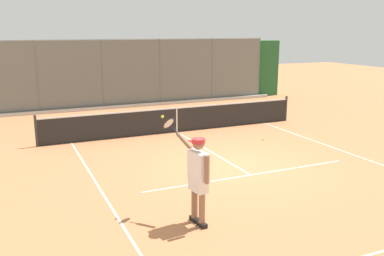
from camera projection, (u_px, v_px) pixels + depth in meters
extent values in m
plane|color=#C67A4C|center=(235.00, 166.00, 12.08)|extent=(60.00, 60.00, 0.00)
cube|color=white|center=(382.00, 251.00, 7.41)|extent=(7.88, 0.05, 0.01)
cube|color=white|center=(251.00, 175.00, 11.30)|extent=(6.15, 0.05, 0.01)
cube|color=white|center=(349.00, 153.00, 13.29)|extent=(0.05, 9.73, 0.01)
cube|color=white|center=(101.00, 191.00, 10.18)|extent=(0.05, 9.73, 0.01)
cube|color=white|center=(207.00, 150.00, 13.69)|extent=(0.05, 5.35, 0.01)
cylinder|color=slate|center=(259.00, 68.00, 23.96)|extent=(0.07, 0.07, 3.37)
cylinder|color=slate|center=(212.00, 70.00, 22.77)|extent=(0.07, 0.07, 3.37)
cylinder|color=slate|center=(160.00, 72.00, 21.59)|extent=(0.07, 0.07, 3.37)
cylinder|color=slate|center=(102.00, 75.00, 20.41)|extent=(0.07, 0.07, 3.37)
cylinder|color=slate|center=(37.00, 77.00, 19.23)|extent=(0.07, 0.07, 3.37)
cylinder|color=slate|center=(131.00, 40.00, 20.62)|extent=(14.97, 0.05, 0.05)
cube|color=slate|center=(132.00, 73.00, 21.00)|extent=(14.97, 0.02, 3.37)
cube|color=#235B2D|center=(129.00, 74.00, 21.60)|extent=(17.97, 0.90, 3.21)
cube|color=#ADADA8|center=(134.00, 106.00, 21.21)|extent=(15.97, 0.18, 0.15)
cylinder|color=#2D2D2D|center=(286.00, 108.00, 17.94)|extent=(0.09, 0.09, 1.07)
cylinder|color=#2D2D2D|center=(36.00, 131.00, 13.95)|extent=(0.09, 0.09, 1.07)
cube|color=black|center=(177.00, 120.00, 15.96)|extent=(10.02, 0.02, 0.91)
cube|color=white|center=(177.00, 108.00, 15.85)|extent=(10.02, 0.04, 0.05)
cube|color=white|center=(177.00, 120.00, 15.96)|extent=(0.05, 0.04, 0.91)
cube|color=black|center=(202.00, 224.00, 8.34)|extent=(0.14, 0.27, 0.09)
cylinder|color=#8C664C|center=(202.00, 203.00, 8.23)|extent=(0.13, 0.13, 0.83)
cube|color=black|center=(195.00, 219.00, 8.57)|extent=(0.14, 0.27, 0.09)
cylinder|color=#8C664C|center=(195.00, 198.00, 8.47)|extent=(0.13, 0.13, 0.83)
cube|color=white|center=(198.00, 185.00, 8.27)|extent=(0.27, 0.46, 0.26)
cube|color=white|center=(198.00, 166.00, 8.19)|extent=(0.27, 0.53, 0.60)
cylinder|color=#8C664C|center=(207.00, 170.00, 7.92)|extent=(0.08, 0.08, 0.55)
cylinder|color=#8C664C|center=(184.00, 141.00, 8.46)|extent=(0.24, 0.40, 0.31)
sphere|color=#8C664C|center=(198.00, 144.00, 8.08)|extent=(0.23, 0.23, 0.23)
cylinder|color=red|center=(198.00, 141.00, 8.07)|extent=(0.29, 0.29, 0.09)
cube|color=red|center=(195.00, 141.00, 8.18)|extent=(0.22, 0.23, 0.02)
cylinder|color=black|center=(175.00, 131.00, 8.59)|extent=(0.10, 0.17, 0.13)
torus|color=black|center=(168.00, 123.00, 8.69)|extent=(0.34, 0.28, 0.26)
cylinder|color=silver|center=(168.00, 123.00, 8.69)|extent=(0.28, 0.23, 0.21)
sphere|color=#CCDB33|center=(162.00, 117.00, 8.78)|extent=(0.07, 0.07, 0.07)
sphere|color=#D6E042|center=(263.00, 139.00, 14.86)|extent=(0.07, 0.07, 0.07)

